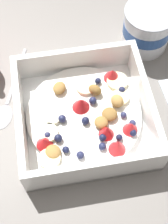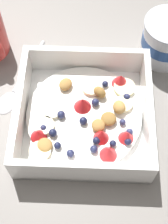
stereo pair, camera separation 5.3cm
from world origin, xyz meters
name	(u,v)px [view 1 (the left image)]	position (x,y,z in m)	size (l,w,h in m)	color
ground_plane	(72,113)	(0.00, 0.00, 0.00)	(2.40, 2.40, 0.00)	gray
fruit_bowl	(85,115)	(0.02, -0.02, 0.02)	(0.21, 0.21, 0.06)	white
spoon	(7,103)	(-0.11, 0.04, 0.00)	(0.08, 0.17, 0.01)	silver
yogurt_cup	(147,28)	(0.16, 0.13, 0.04)	(0.09, 0.09, 0.08)	white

